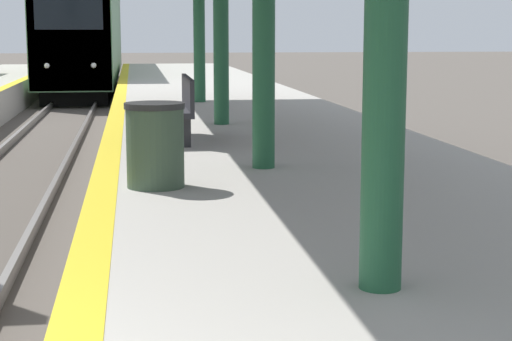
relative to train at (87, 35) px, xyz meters
name	(u,v)px	position (x,y,z in m)	size (l,w,h in m)	color
train	(87,35)	(0.00, 0.00, 0.00)	(2.67, 21.87, 4.57)	black
trash_bin	(155,145)	(2.19, -30.23, -0.98)	(0.61, 0.61, 0.86)	#384C38
bench	(180,106)	(2.64, -26.44, -0.92)	(0.44, 1.95, 0.92)	#28282D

